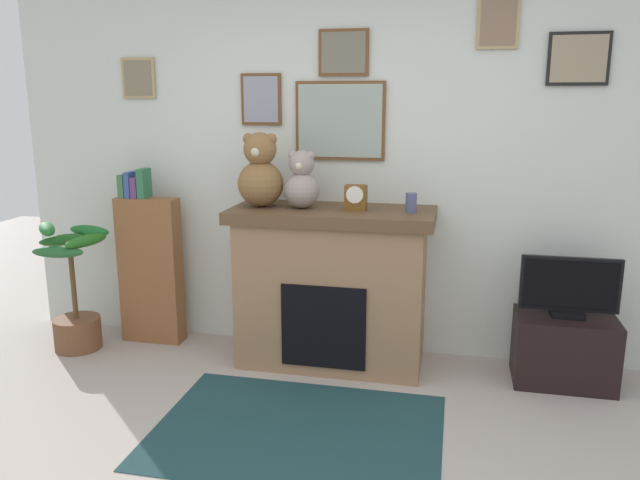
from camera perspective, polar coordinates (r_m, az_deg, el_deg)
back_wall at (r=4.39m, az=4.02°, el=6.47°), size 5.20×0.15×2.60m
fireplace at (r=4.23m, az=1.13°, el=-4.26°), size 1.36×0.64×1.08m
bookshelf at (r=4.77m, az=-15.44°, el=-2.33°), size 0.46×0.16×1.31m
potted_plant at (r=4.83m, az=-21.72°, el=-5.14°), size 0.52×0.54×0.95m
tv_stand at (r=4.32m, az=21.60°, el=-9.39°), size 0.62×0.40×0.45m
television at (r=4.18m, az=22.07°, el=-4.16°), size 0.60×0.14×0.39m
area_rug at (r=3.58m, az=-2.09°, el=-17.14°), size 1.58×1.14×0.01m
candle_jar at (r=4.01m, az=8.42°, el=3.45°), size 0.07×0.07×0.13m
mantel_clock at (r=4.04m, az=3.33°, el=3.94°), size 0.14×0.10×0.16m
teddy_bear_tan at (r=4.18m, az=-5.53°, el=6.14°), size 0.31×0.31×0.50m
teddy_bear_cream at (r=4.10m, az=-1.70°, el=5.36°), size 0.24×0.24×0.38m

